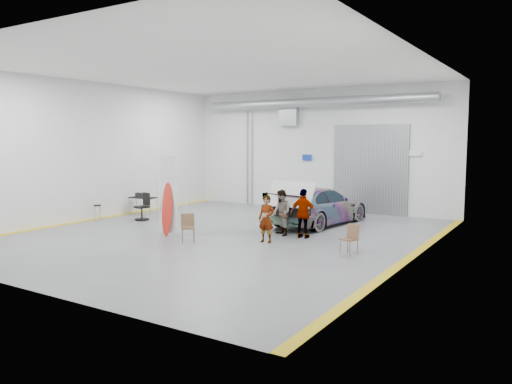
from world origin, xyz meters
The scene contains 13 objects.
ground centered at (0.00, 0.00, 0.00)m, with size 16.00×16.00×0.00m, color slate.
room_shell centered at (0.24, 2.22, 4.08)m, with size 14.02×16.18×6.01m.
sedan_car centered at (2.04, 3.92, 0.77)m, with size 2.16×5.31×1.54m, color silver.
person_a centered at (2.09, -0.39, 0.82)m, with size 0.59×0.39×1.63m, color #956D51.
person_b centered at (1.92, 0.97, 0.84)m, with size 0.82×0.63×1.68m, color slate.
person_c centered at (2.82, 0.97, 0.89)m, with size 1.03×0.42×1.77m, color brown.
surfboard_display centered at (-1.51, -1.30, 1.29)m, with size 0.91×0.28×3.20m.
folding_chair_near centered at (-0.20, -1.76, 0.30)m, with size 0.63×0.71×0.96m.
folding_chair_far centered at (5.14, -0.56, 0.28)m, with size 0.53×0.56×0.91m.
shop_stool centered at (-6.56, -0.24, 0.34)m, with size 0.34×0.34×0.67m.
work_table centered at (-6.23, 2.13, 0.80)m, with size 1.35×0.81×1.04m.
office_chair centered at (-4.95, 0.88, 0.51)m, with size 0.62×0.64×1.17m.
trunk_lid centered at (2.04, 1.52, 1.56)m, with size 1.80×1.09×0.04m, color silver.
Camera 1 is at (10.69, -14.77, 3.50)m, focal length 35.00 mm.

